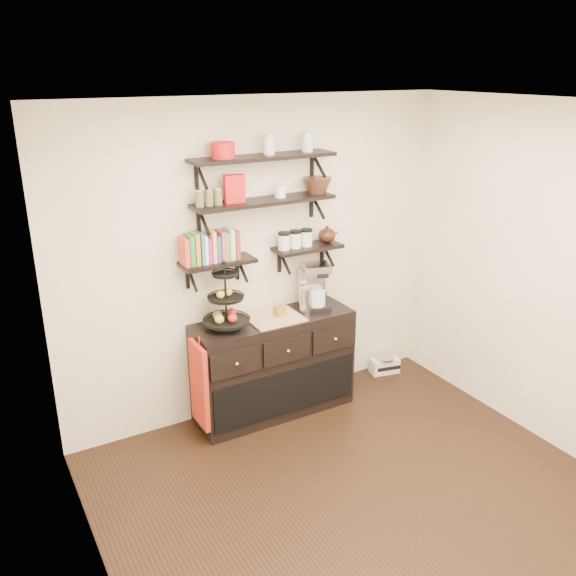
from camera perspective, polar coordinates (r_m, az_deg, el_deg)
The scene contains 23 objects.
floor at distance 4.53m, azimuth 8.21°, elevation -20.10°, with size 3.50×3.50×0.00m, color black.
ceiling at distance 3.48m, azimuth 10.50°, elevation 16.29°, with size 3.50×3.50×0.02m, color white.
back_wall at distance 5.19m, azimuth -2.85°, elevation 2.59°, with size 3.50×0.02×2.70m, color white.
left_wall at distance 3.13m, azimuth -17.28°, elevation -10.88°, with size 0.02×3.50×2.70m, color white.
right_wall at distance 5.03m, azimuth 25.03°, elevation 0.09°, with size 0.02×3.50×2.70m, color white.
shelf_top at distance 4.87m, azimuth -2.31°, elevation 12.11°, with size 1.20×0.27×0.23m.
shelf_mid at distance 4.94m, azimuth -2.26°, elevation 8.08°, with size 1.20×0.27×0.23m.
shelf_low_left at distance 4.89m, azimuth -6.63°, elevation 2.35°, with size 0.60×0.25×0.23m.
shelf_low_right at distance 5.26m, azimuth 1.81°, elevation 3.75°, with size 0.60×0.25×0.23m.
cookbooks at distance 4.83m, azimuth -7.26°, elevation 3.79°, with size 0.43×0.15×0.26m.
glass_canisters at distance 5.17m, azimuth 0.70°, elevation 4.49°, with size 0.32×0.10×0.13m.
sideboard at distance 5.35m, azimuth -1.34°, elevation -7.25°, with size 1.40×0.50×0.92m.
fruit_stand at distance 4.91m, azimuth -5.80°, elevation -1.73°, with size 0.37×0.37×0.55m.
candle at distance 5.16m, azimuth -0.79°, elevation -2.13°, with size 0.08×0.08×0.08m, color brown.
coffee_maker at distance 5.30m, azimuth 2.49°, elevation 0.11°, with size 0.27×0.27×0.41m.
thermal_carafe at distance 5.24m, azimuth 1.67°, elevation -1.15°, with size 0.11×0.11×0.22m, color silver.
apron at distance 4.97m, azimuth -8.30°, elevation -8.99°, with size 0.04×0.31×0.71m, color #9E2211.
radio at distance 6.23m, azimuth 9.02°, elevation -7.10°, with size 0.31×0.22×0.17m.
recipe_box at distance 4.80m, azimuth -5.03°, elevation 9.23°, with size 0.16×0.06×0.22m, color red.
walnut_bowl at distance 5.16m, azimuth 2.75°, elevation 9.55°, with size 0.24×0.24×0.13m, color black, non-canonical shape.
ramekins at distance 4.99m, azimuth -0.73°, elevation 9.00°, with size 0.09×0.09×0.10m, color white.
teapot at distance 5.33m, azimuth 3.68°, elevation 5.06°, with size 0.21×0.15×0.15m, color black, non-canonical shape.
red_pot at distance 4.71m, azimuth -6.11°, elevation 12.70°, with size 0.18×0.18×0.12m, color red.
Camera 1 is at (-2.22, -2.67, 2.92)m, focal length 38.00 mm.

